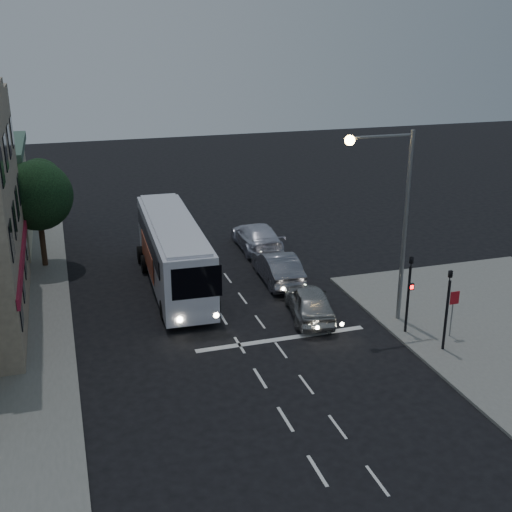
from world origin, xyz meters
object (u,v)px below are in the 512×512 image
object	(u,v)px
car_suv	(310,302)
regulatory_sign	(453,306)
traffic_signal_main	(409,285)
traffic_signal_side	(448,300)
car_sedan_a	(278,267)
tour_bus	(173,251)
car_sedan_b	(257,237)
streetlight	(394,206)
street_tree	(37,192)

from	to	relation	value
car_suv	regulatory_sign	size ratio (longest dim) A/B	2.13
traffic_signal_main	traffic_signal_side	xyz separation A→B (m)	(0.70, -1.98, 0.00)
car_sedan_a	traffic_signal_side	bearing A→B (deg)	115.90
traffic_signal_main	traffic_signal_side	bearing A→B (deg)	-70.51
tour_bus	car_sedan_b	bearing A→B (deg)	38.06
car_suv	streetlight	xyz separation A→B (m)	(3.29, -1.60, 4.94)
car_suv	traffic_signal_main	bearing A→B (deg)	149.93
tour_bus	traffic_signal_side	world-z (taller)	traffic_signal_side
tour_bus	car_sedan_a	world-z (taller)	tour_bus
traffic_signal_main	car_sedan_b	bearing A→B (deg)	102.16
tour_bus	car_suv	distance (m)	8.28
car_suv	regulatory_sign	bearing A→B (deg)	152.79
car_suv	traffic_signal_side	xyz separation A→B (m)	(4.24, -5.00, 1.62)
street_tree	tour_bus	bearing A→B (deg)	-37.44
car_suv	tour_bus	bearing A→B (deg)	-37.29
tour_bus	car_suv	size ratio (longest dim) A/B	2.60
traffic_signal_main	streetlight	world-z (taller)	streetlight
streetlight	traffic_signal_side	bearing A→B (deg)	-74.30
tour_bus	regulatory_sign	size ratio (longest dim) A/B	5.53
traffic_signal_side	traffic_signal_main	bearing A→B (deg)	109.49
traffic_signal_side	regulatory_sign	bearing A→B (deg)	43.92
car_suv	car_sedan_a	bearing A→B (deg)	-80.49
car_sedan_b	traffic_signal_main	xyz separation A→B (m)	(2.91, -13.53, 1.58)
car_sedan_a	traffic_signal_side	xyz separation A→B (m)	(4.17, -9.91, 1.58)
car_sedan_b	traffic_signal_side	size ratio (longest dim) A/B	1.41
tour_bus	regulatory_sign	bearing A→B (deg)	-41.05
car_suv	traffic_signal_side	size ratio (longest dim) A/B	1.14
regulatory_sign	street_tree	world-z (taller)	street_tree
traffic_signal_side	streetlight	size ratio (longest dim) A/B	0.46
car_sedan_a	traffic_signal_main	bearing A→B (deg)	116.70
street_tree	traffic_signal_side	bearing A→B (deg)	-44.50
traffic_signal_side	streetlight	xyz separation A→B (m)	(-0.96, 3.40, 3.31)
car_sedan_a	regulatory_sign	distance (m)	10.36
car_sedan_b	car_sedan_a	bearing A→B (deg)	86.64
car_sedan_b	tour_bus	bearing A→B (deg)	38.23
car_sedan_a	car_sedan_b	xyz separation A→B (m)	(0.55, 5.60, 0.00)
tour_bus	street_tree	xyz separation A→B (m)	(-6.75, 5.17, 2.49)
car_sedan_b	car_suv	bearing A→B (deg)	88.86
car_sedan_a	street_tree	xyz separation A→B (m)	(-12.34, 6.32, 3.66)
streetlight	tour_bus	bearing A→B (deg)	138.98
car_sedan_b	streetlight	world-z (taller)	streetlight
tour_bus	street_tree	distance (m)	8.86
car_sedan_b	regulatory_sign	xyz separation A→B (m)	(4.61, -14.54, 0.76)
car_sedan_b	traffic_signal_main	bearing A→B (deg)	104.44
car_sedan_b	regulatory_sign	bearing A→B (deg)	109.89
tour_bus	traffic_signal_side	xyz separation A→B (m)	(9.76, -11.05, 0.41)
car_suv	car_sedan_b	xyz separation A→B (m)	(0.63, 10.50, 0.04)
traffic_signal_main	traffic_signal_side	distance (m)	2.10
car_suv	streetlight	size ratio (longest dim) A/B	0.52
streetlight	street_tree	bearing A→B (deg)	140.49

